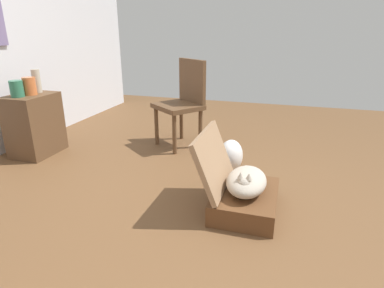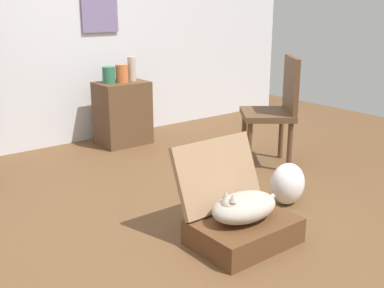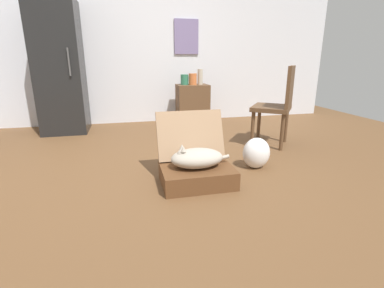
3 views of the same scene
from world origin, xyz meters
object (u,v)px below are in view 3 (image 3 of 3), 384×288
(suitcase_base, at_px, (197,175))
(side_table, at_px, (192,105))
(refrigerator, at_px, (60,68))
(vase_round, at_px, (193,79))
(plastic_bag_white, at_px, (256,153))
(cat, at_px, (196,158))
(chair, at_px, (278,103))
(vase_tall, at_px, (185,80))
(vase_short, at_px, (200,77))

(suitcase_base, distance_m, side_table, 2.33)
(refrigerator, bearing_deg, vase_round, 0.92)
(plastic_bag_white, relative_size, vase_round, 1.73)
(side_table, bearing_deg, cat, -102.57)
(vase_round, xyz_separation_m, chair, (0.71, -1.37, -0.20))
(suitcase_base, relative_size, cat, 1.16)
(plastic_bag_white, xyz_separation_m, refrigerator, (-2.05, 1.99, 0.74))
(suitcase_base, xyz_separation_m, chair, (1.21, 0.88, 0.44))
(plastic_bag_white, height_order, chair, chair)
(cat, xyz_separation_m, chair, (1.22, 0.88, 0.28))
(plastic_bag_white, distance_m, vase_tall, 2.15)
(plastic_bag_white, distance_m, vase_round, 2.10)
(suitcase_base, height_order, plastic_bag_white, plastic_bag_white)
(suitcase_base, relative_size, plastic_bag_white, 2.00)
(suitcase_base, height_order, vase_short, vase_short)
(refrigerator, bearing_deg, side_table, 1.51)
(suitcase_base, height_order, vase_tall, vase_tall)
(side_table, bearing_deg, chair, -62.86)
(cat, xyz_separation_m, plastic_bag_white, (0.66, 0.23, -0.08))
(side_table, bearing_deg, vase_round, -90.00)
(suitcase_base, xyz_separation_m, vase_short, (0.62, 2.27, 0.67))
(vase_short, bearing_deg, refrigerator, -178.60)
(suitcase_base, relative_size, refrigerator, 0.34)
(plastic_bag_white, relative_size, vase_tall, 1.91)
(cat, distance_m, side_table, 2.32)
(side_table, distance_m, vase_round, 0.40)
(cat, bearing_deg, vase_round, 77.33)
(vase_tall, height_order, chair, chair)
(vase_tall, relative_size, vase_short, 0.66)
(vase_round, height_order, chair, chair)
(vase_tall, bearing_deg, plastic_bag_white, -82.45)
(refrigerator, relative_size, chair, 1.89)
(vase_round, distance_m, chair, 1.56)
(suitcase_base, distance_m, chair, 1.56)
(plastic_bag_white, relative_size, side_table, 0.48)
(cat, height_order, vase_round, vase_round)
(suitcase_base, relative_size, vase_short, 2.53)
(side_table, xyz_separation_m, vase_tall, (-0.12, 0.02, 0.39))
(cat, xyz_separation_m, vase_tall, (0.38, 2.29, 0.48))
(cat, distance_m, chair, 1.53)
(suitcase_base, bearing_deg, vase_short, 74.62)
(plastic_bag_white, distance_m, side_table, 2.05)
(plastic_bag_white, xyz_separation_m, vase_tall, (-0.27, 2.06, 0.56))
(refrigerator, bearing_deg, vase_short, 1.40)
(suitcase_base, bearing_deg, chair, 35.81)
(suitcase_base, relative_size, vase_round, 3.45)
(plastic_bag_white, relative_size, chair, 0.32)
(cat, distance_m, refrigerator, 2.70)
(plastic_bag_white, xyz_separation_m, vase_short, (-0.03, 2.04, 0.60))
(suitcase_base, xyz_separation_m, cat, (-0.01, 0.00, 0.16))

